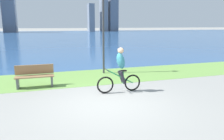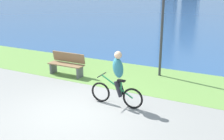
{
  "view_description": "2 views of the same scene",
  "coord_description": "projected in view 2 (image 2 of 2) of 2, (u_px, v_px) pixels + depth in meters",
  "views": [
    {
      "loc": [
        -1.79,
        -6.28,
        2.49
      ],
      "look_at": [
        0.42,
        0.75,
        0.94
      ],
      "focal_mm": 34.73,
      "sensor_mm": 36.0,
      "label": 1
    },
    {
      "loc": [
        4.19,
        -5.78,
        3.54
      ],
      "look_at": [
        0.63,
        1.16,
        1.07
      ],
      "focal_mm": 44.23,
      "sensor_mm": 36.0,
      "label": 2
    }
  ],
  "objects": [
    {
      "name": "cyclist_lead",
      "position": [
        117.0,
        79.0,
        8.1
      ],
      "size": [
        1.71,
        0.52,
        1.68
      ],
      "color": "black",
      "rests_on": "ground"
    },
    {
      "name": "bench_near_path",
      "position": [
        67.0,
        64.0,
        10.98
      ],
      "size": [
        1.5,
        0.47,
        0.9
      ],
      "color": "olive",
      "rests_on": "ground"
    },
    {
      "name": "ground_plane",
      "position": [
        74.0,
        114.0,
        7.8
      ],
      "size": [
        300.0,
        300.0,
        0.0
      ],
      "primitive_type": "plane",
      "color": "gray"
    },
    {
      "name": "lamppost_tall",
      "position": [
        163.0,
        8.0,
        10.24
      ],
      "size": [
        0.28,
        0.28,
        4.08
      ],
      "color": "#38383D",
      "rests_on": "ground"
    },
    {
      "name": "grass_strip_bayside",
      "position": [
        128.0,
        76.0,
        11.0
      ],
      "size": [
        120.0,
        3.2,
        0.01
      ],
      "primitive_type": "cube",
      "color": "#6B9947",
      "rests_on": "ground"
    }
  ]
}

